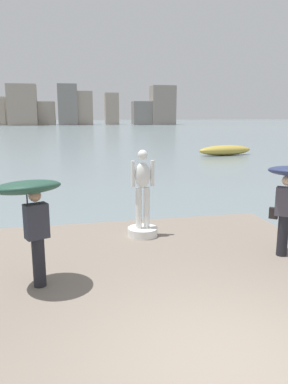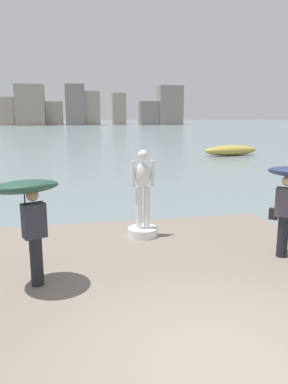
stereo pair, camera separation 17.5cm
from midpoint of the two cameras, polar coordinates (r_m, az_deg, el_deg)
name	(u,v)px [view 2 (the right image)]	position (r m, az deg, el deg)	size (l,w,h in m)	color
ground_plane	(85,144)	(43.83, -8.99, 7.33)	(400.00, 400.00, 0.00)	slate
pier	(180,309)	(6.42, 6.43, -17.58)	(7.44, 9.30, 0.40)	slate
statue_white_figure	(143,206)	(9.03, 0.38, -2.23)	(0.74, 0.74, 2.13)	white
onlooker_left	(27,200)	(6.47, -16.90, -1.17)	(1.49, 1.50, 1.97)	black
boat_far	(231,150)	(31.85, 13.42, 6.26)	(4.93, 1.87, 0.84)	#B2993D
distant_skyline	(77,108)	(127.18, -10.25, 12.65)	(72.76, 11.84, 13.07)	gray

